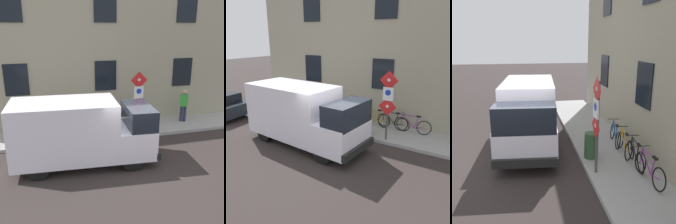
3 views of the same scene
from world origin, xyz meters
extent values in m
plane|color=#312A28|center=(0.00, 0.00, 0.00)|extent=(80.00, 80.00, 0.00)
cube|color=#9F9D9C|center=(3.14, 0.00, 0.07)|extent=(2.17, 17.57, 0.14)
cube|color=#9E997F|center=(4.57, 0.00, 4.13)|extent=(0.70, 15.57, 8.25)
cube|color=black|center=(4.20, -4.28, 2.64)|extent=(0.06, 1.10, 1.50)
cube|color=black|center=(4.20, 0.00, 2.64)|extent=(0.06, 1.10, 1.50)
cube|color=black|center=(4.20, 4.28, 2.64)|extent=(0.06, 1.10, 1.50)
cube|color=black|center=(4.20, -4.28, 5.94)|extent=(0.06, 1.10, 1.50)
cube|color=black|center=(4.20, 0.00, 5.94)|extent=(0.06, 1.10, 1.50)
cube|color=black|center=(4.20, 4.28, 5.94)|extent=(0.06, 1.10, 1.50)
cylinder|color=#474C47|center=(2.30, -1.06, 1.56)|extent=(0.09, 0.09, 2.83)
pyramid|color=silver|center=(2.22, -1.07, 2.72)|extent=(0.05, 0.50, 0.50)
pyramid|color=red|center=(2.23, -1.07, 2.72)|extent=(0.03, 0.56, 0.56)
cube|color=white|center=(2.24, -1.07, 2.17)|extent=(0.05, 0.44, 0.56)
cylinder|color=#1933B2|center=(2.22, -1.07, 2.23)|extent=(0.01, 0.24, 0.24)
pyramid|color=silver|center=(2.22, -1.07, 1.62)|extent=(0.05, 0.50, 0.50)
pyramid|color=red|center=(2.23, -1.07, 1.62)|extent=(0.03, 0.56, 0.56)
cube|color=white|center=(0.41, 2.49, 1.41)|extent=(2.27, 3.94, 2.18)
cube|color=white|center=(0.21, -0.10, 0.87)|extent=(2.10, 1.54, 1.10)
cube|color=black|center=(0.20, -0.31, 1.77)|extent=(1.99, 1.12, 0.84)
cube|color=black|center=(0.16, -0.85, 0.50)|extent=(2.01, 0.31, 0.28)
cylinder|color=black|center=(1.11, 0.07, 0.38)|extent=(0.28, 0.77, 0.76)
cylinder|color=black|center=(-0.65, 0.20, 0.38)|extent=(0.28, 0.77, 0.76)
cylinder|color=black|center=(1.35, 3.39, 0.38)|extent=(0.28, 0.77, 0.76)
cylinder|color=black|center=(-0.40, 3.52, 0.38)|extent=(0.28, 0.77, 0.76)
torus|color=black|center=(3.65, -1.28, 0.47)|extent=(0.14, 0.66, 0.66)
torus|color=black|center=(3.69, -2.33, 0.47)|extent=(0.14, 0.66, 0.66)
cylinder|color=#862C92|center=(3.66, -1.62, 0.68)|extent=(0.06, 0.60, 0.60)
cylinder|color=#862C92|center=(3.67, -1.69, 0.95)|extent=(0.06, 0.73, 0.07)
cylinder|color=#862C92|center=(3.68, -1.98, 0.66)|extent=(0.04, 0.19, 0.55)
cylinder|color=#862C92|center=(3.68, -2.12, 0.43)|extent=(0.05, 0.43, 0.12)
cylinder|color=#862C92|center=(3.65, -1.30, 0.72)|extent=(0.04, 0.09, 0.50)
cube|color=black|center=(3.68, -2.05, 0.97)|extent=(0.09, 0.20, 0.06)
cylinder|color=#262626|center=(3.65, -1.33, 1.02)|extent=(0.46, 0.05, 0.03)
torus|color=black|center=(3.74, -0.34, 0.47)|extent=(0.19, 0.67, 0.66)
torus|color=black|center=(3.60, -1.38, 0.47)|extent=(0.19, 0.67, 0.66)
cylinder|color=black|center=(3.69, -0.68, 0.68)|extent=(0.11, 0.60, 0.60)
cylinder|color=black|center=(3.68, -0.75, 0.95)|extent=(0.13, 0.73, 0.07)
cylinder|color=black|center=(3.65, -1.04, 0.66)|extent=(0.06, 0.19, 0.55)
cylinder|color=black|center=(3.63, -1.17, 0.43)|extent=(0.09, 0.43, 0.12)
cylinder|color=black|center=(3.73, -0.37, 0.72)|extent=(0.05, 0.09, 0.50)
cube|color=black|center=(3.64, -1.11, 0.97)|extent=(0.10, 0.21, 0.06)
cylinder|color=#262626|center=(3.73, -0.39, 1.02)|extent=(0.46, 0.09, 0.03)
torus|color=black|center=(3.73, 0.60, 0.47)|extent=(0.24, 0.67, 0.66)
torus|color=black|center=(3.61, -0.44, 0.47)|extent=(0.24, 0.67, 0.66)
cylinder|color=gold|center=(3.69, 0.26, 0.68)|extent=(0.11, 0.60, 0.60)
cylinder|color=gold|center=(3.68, 0.19, 0.95)|extent=(0.12, 0.73, 0.07)
cylinder|color=gold|center=(3.65, -0.10, 0.66)|extent=(0.06, 0.19, 0.55)
cylinder|color=gold|center=(3.63, -0.23, 0.43)|extent=(0.09, 0.43, 0.12)
cylinder|color=gold|center=(3.73, 0.57, 0.72)|extent=(0.05, 0.09, 0.50)
cube|color=black|center=(3.64, -0.17, 0.97)|extent=(0.10, 0.21, 0.06)
cylinder|color=#262626|center=(3.73, 0.55, 1.02)|extent=(0.46, 0.08, 0.03)
torus|color=black|center=(3.75, 1.54, 0.47)|extent=(0.22, 0.67, 0.66)
torus|color=black|center=(3.59, 0.50, 0.47)|extent=(0.22, 0.67, 0.66)
cylinder|color=#1752AC|center=(3.70, 1.20, 0.68)|extent=(0.12, 0.60, 0.60)
cylinder|color=#1752AC|center=(3.69, 1.13, 0.95)|extent=(0.14, 0.72, 0.07)
cylinder|color=#1752AC|center=(3.64, 0.84, 0.66)|extent=(0.06, 0.19, 0.55)
cylinder|color=#1752AC|center=(3.62, 0.71, 0.43)|extent=(0.10, 0.43, 0.12)
cylinder|color=#1752AC|center=(3.74, 1.51, 0.72)|extent=(0.05, 0.09, 0.50)
cube|color=black|center=(3.63, 0.77, 0.97)|extent=(0.11, 0.21, 0.06)
cylinder|color=#262626|center=(3.74, 1.49, 1.02)|extent=(0.46, 0.10, 0.03)
cylinder|color=#262B47|center=(3.35, -3.94, 0.56)|extent=(0.16, 0.16, 0.85)
cylinder|color=#262B47|center=(3.28, -4.10, 0.56)|extent=(0.16, 0.16, 0.85)
cube|color=green|center=(3.31, -4.02, 1.30)|extent=(0.40, 0.47, 0.62)
sphere|color=tan|center=(3.31, -4.02, 1.75)|extent=(0.22, 0.22, 0.22)
cylinder|color=#2D5133|center=(2.40, -0.03, 0.59)|extent=(0.44, 0.44, 0.90)
camera|label=1|loc=(-8.95, 3.18, 5.13)|focal=43.37mm
camera|label=2|loc=(-7.03, -4.46, 4.45)|focal=38.77mm
camera|label=3|loc=(0.18, -8.06, 4.08)|focal=41.53mm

